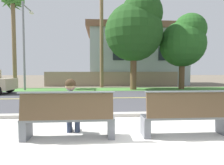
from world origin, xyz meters
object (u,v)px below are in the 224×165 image
at_px(shade_tree_far_left, 136,28).
at_px(seated_person_blue, 71,106).
at_px(bench_left, 68,118).
at_px(palm_tree_tall, 13,13).
at_px(streetlamp, 25,40).
at_px(bench_right, 187,116).
at_px(shade_tree_left, 184,41).

bearing_deg(shade_tree_far_left, seated_person_blue, -108.01).
xyz_separation_m(bench_left, palm_tree_tall, (-6.41, 12.52, 5.74)).
relative_size(bench_left, streetlamp, 0.29).
xyz_separation_m(bench_right, palm_tree_tall, (-8.90, 12.52, 5.74)).
bearing_deg(bench_right, palm_tree_tall, 125.43).
bearing_deg(bench_left, bench_right, 0.00).
relative_size(streetlamp, palm_tree_tall, 0.85).
xyz_separation_m(shade_tree_left, palm_tree_tall, (-13.83, 1.57, 2.33)).
bearing_deg(palm_tree_tall, shade_tree_left, -6.46).
relative_size(streetlamp, shade_tree_left, 1.11).
bearing_deg(palm_tree_tall, shade_tree_far_left, -10.89).
bearing_deg(streetlamp, seated_person_blue, -65.18).
height_order(bench_left, seated_person_blue, seated_person_blue).
xyz_separation_m(bench_left, streetlamp, (-4.96, 10.98, 3.33)).
distance_m(seated_person_blue, palm_tree_tall, 14.98).
bearing_deg(shade_tree_left, bench_right, -114.22).
height_order(seated_person_blue, streetlamp, streetlamp).
height_order(bench_right, shade_tree_left, shade_tree_left).
bearing_deg(shade_tree_left, streetlamp, 179.85).
distance_m(shade_tree_far_left, shade_tree_left, 4.09).
xyz_separation_m(bench_left, bench_right, (2.49, 0.00, 0.00)).
bearing_deg(shade_tree_left, seated_person_blue, -124.40).
bearing_deg(bench_left, shade_tree_left, 55.89).
distance_m(seated_person_blue, streetlamp, 12.31).
distance_m(seated_person_blue, shade_tree_far_left, 11.72).
distance_m(bench_right, seated_person_blue, 2.47).
bearing_deg(seated_person_blue, shade_tree_left, 55.60).
bearing_deg(streetlamp, shade_tree_far_left, -2.46).
height_order(seated_person_blue, palm_tree_tall, palm_tree_tall).
xyz_separation_m(seated_person_blue, shade_tree_left, (7.38, 10.78, 3.19)).
distance_m(bench_left, seated_person_blue, 0.28).
xyz_separation_m(bench_left, seated_person_blue, (0.04, 0.17, 0.22)).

